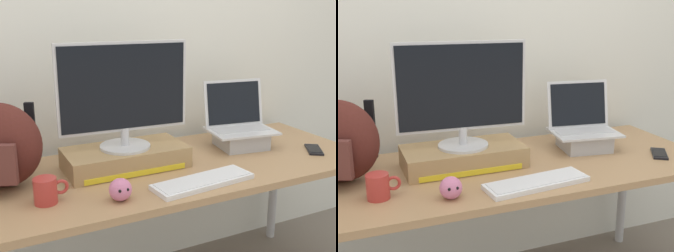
% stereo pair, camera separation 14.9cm
% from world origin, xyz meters
% --- Properties ---
extents(back_wall, '(7.00, 0.10, 2.60)m').
position_xyz_m(back_wall, '(0.00, 0.46, 1.30)').
color(back_wall, silver).
rests_on(back_wall, ground).
extents(desk, '(1.85, 0.72, 0.72)m').
position_xyz_m(desk, '(0.00, 0.00, 0.65)').
color(desk, '#A87F56').
rests_on(desk, ground).
extents(toner_box_yellow, '(0.52, 0.26, 0.09)m').
position_xyz_m(toner_box_yellow, '(-0.17, 0.06, 0.76)').
color(toner_box_yellow, '#A88456').
rests_on(toner_box_yellow, desk).
extents(desktop_monitor, '(0.56, 0.22, 0.45)m').
position_xyz_m(desktop_monitor, '(-0.17, 0.06, 1.04)').
color(desktop_monitor, silver).
rests_on(desktop_monitor, toner_box_yellow).
extents(open_laptop, '(0.35, 0.28, 0.32)m').
position_xyz_m(open_laptop, '(0.44, 0.09, 0.78)').
color(open_laptop, '#ADADB2').
rests_on(open_laptop, desk).
extents(external_keyboard, '(0.43, 0.17, 0.02)m').
position_xyz_m(external_keyboard, '(0.03, -0.24, 0.73)').
color(external_keyboard, white).
rests_on(external_keyboard, desk).
extents(messenger_backpack, '(0.38, 0.32, 0.33)m').
position_xyz_m(messenger_backpack, '(-0.67, 0.08, 0.88)').
color(messenger_backpack, '#4C1E19').
rests_on(messenger_backpack, desk).
extents(coffee_mug, '(0.12, 0.08, 0.09)m').
position_xyz_m(coffee_mug, '(-0.55, -0.14, 0.76)').
color(coffee_mug, '#B2332D').
rests_on(coffee_mug, desk).
extents(cell_phone, '(0.14, 0.16, 0.01)m').
position_xyz_m(cell_phone, '(0.72, -0.13, 0.72)').
color(cell_phone, black).
rests_on(cell_phone, desk).
extents(plush_toy, '(0.08, 0.08, 0.08)m').
position_xyz_m(plush_toy, '(-0.31, -0.24, 0.76)').
color(plush_toy, '#CC7099').
rests_on(plush_toy, desk).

